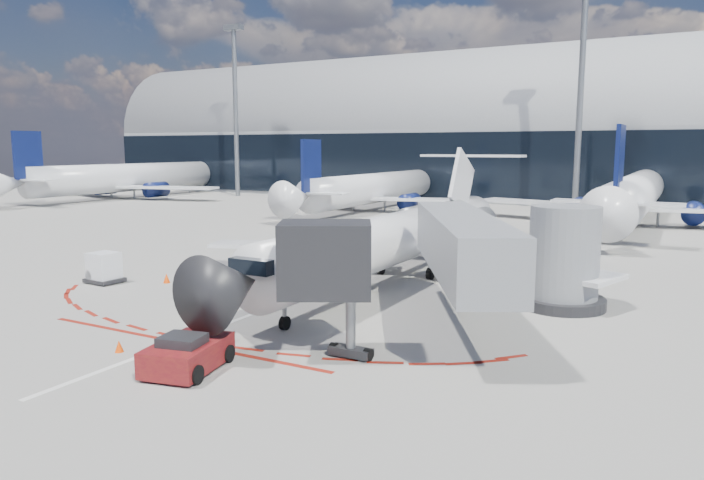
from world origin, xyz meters
The scene contains 16 objects.
ground centered at (0.00, 0.00, 0.00)m, with size 260.00×260.00×0.00m, color slate.
apron_centerline centered at (0.00, 2.00, 0.01)m, with size 0.25×40.00×0.01m, color silver.
apron_stop_bar centered at (0.00, -11.50, 0.01)m, with size 14.00×0.25×0.01m, color maroon.
terminal_building centered at (0.00, 64.97, 8.52)m, with size 150.00×24.15×24.00m.
jet_bridge centered at (9.79, -3.01, 3.01)m, with size 10.03×15.20×4.90m.
light_mast_west centered at (-45.00, 48.00, 12.50)m, with size 0.70×0.70×25.00m, color slate.
light_mast_centre centered at (5.00, 48.00, 12.50)m, with size 0.70×0.70×25.00m, color slate.
regional_jet centered at (2.70, 2.75, 2.50)m, with size 24.23×29.88×7.48m.
pushback_tug centered at (2.51, -13.62, 0.57)m, with size 2.66×5.09×1.29m.
ramp_worker centered at (-2.11, -8.27, 0.92)m, with size 0.67×0.44×1.84m, color #C5F91A.
uld_container centered at (-11.34, -5.43, 0.85)m, with size 1.91×1.65×1.71m.
safety_cone_left centered at (-8.29, -3.79, 0.27)m, with size 0.38×0.38×0.53m, color #FD4505.
safety_cone_right centered at (-1.05, -13.41, 0.22)m, with size 0.32×0.32×0.44m, color #FD4505.
bg_airliner_0 centered at (-56.81, 37.07, 5.94)m, with size 36.75×38.91×11.89m, color silver, non-canonical shape.
bg_airliner_1 centered at (-16.55, 38.03, 5.16)m, with size 31.90×33.78×10.32m, color silver, non-canonical shape.
bg_airliner_2 centered at (12.08, 37.80, 5.73)m, with size 35.42×37.50×11.46m, color silver, non-canonical shape.
Camera 1 is at (17.19, -28.84, 7.49)m, focal length 32.00 mm.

